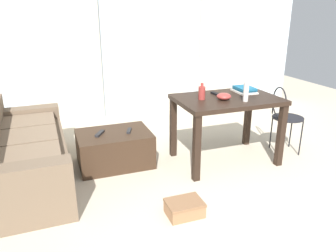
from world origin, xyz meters
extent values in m
plane|color=beige|center=(0.00, 1.44, 0.00)|extent=(8.85, 8.85, 0.00)
cube|color=silver|center=(0.00, 3.69, 1.27)|extent=(5.49, 0.10, 2.53)
cube|color=beige|center=(-1.40, 3.60, 1.11)|extent=(1.10, 0.03, 2.23)
cube|color=beige|center=(0.00, 3.60, 1.11)|extent=(1.10, 0.03, 2.23)
cube|color=beige|center=(1.40, 3.60, 1.11)|extent=(1.10, 0.03, 2.23)
cube|color=brown|center=(-2.00, 1.78, 0.20)|extent=(0.86, 1.93, 0.41)
cube|color=brown|center=(-2.01, 2.64, 0.48)|extent=(0.84, 0.21, 0.15)
cube|color=brown|center=(-1.99, 0.92, 0.48)|extent=(0.84, 0.21, 0.15)
cube|color=#7D664F|center=(-1.96, 2.29, 0.46)|extent=(0.60, 0.49, 0.10)
cube|color=#7D664F|center=(-1.95, 1.78, 0.46)|extent=(0.60, 0.49, 0.10)
cube|color=#7D664F|center=(-1.94, 1.28, 0.46)|extent=(0.60, 0.49, 0.10)
cube|color=#382619|center=(-1.05, 1.83, 0.20)|extent=(0.83, 0.60, 0.39)
cube|color=black|center=(0.21, 1.49, 0.75)|extent=(1.15, 0.77, 0.05)
cube|color=black|center=(-0.32, 1.15, 0.36)|extent=(0.07, 0.07, 0.73)
cube|color=black|center=(0.73, 1.15, 0.36)|extent=(0.07, 0.07, 0.73)
cube|color=black|center=(-0.32, 1.82, 0.36)|extent=(0.07, 0.07, 0.73)
cube|color=black|center=(0.73, 1.82, 0.36)|extent=(0.07, 0.07, 0.73)
cylinder|color=black|center=(1.06, 1.44, 0.45)|extent=(0.38, 0.38, 0.02)
cylinder|color=black|center=(1.16, 1.28, 0.22)|extent=(0.02, 0.02, 0.44)
cylinder|color=black|center=(1.22, 1.54, 0.22)|extent=(0.02, 0.02, 0.44)
cylinder|color=black|center=(0.90, 1.34, 0.22)|extent=(0.02, 0.02, 0.44)
cylinder|color=black|center=(0.96, 1.60, 0.22)|extent=(0.02, 0.02, 0.44)
torus|color=black|center=(0.93, 1.47, 0.65)|extent=(0.11, 0.37, 0.38)
cylinder|color=black|center=(0.89, 1.32, 0.56)|extent=(0.02, 0.02, 0.19)
cylinder|color=black|center=(0.97, 1.63, 0.56)|extent=(0.02, 0.02, 0.19)
cylinder|color=beige|center=(0.31, 1.28, 0.88)|extent=(0.06, 0.06, 0.21)
cylinder|color=beige|center=(0.31, 1.28, 1.01)|extent=(0.03, 0.03, 0.04)
cylinder|color=#99332D|center=(-0.10, 1.52, 0.85)|extent=(0.08, 0.08, 0.14)
cylinder|color=#99332D|center=(-0.10, 1.52, 0.94)|extent=(0.03, 0.03, 0.04)
ellipsoid|color=#9E3833|center=(0.12, 1.42, 0.81)|extent=(0.16, 0.16, 0.07)
cube|color=silver|center=(0.52, 1.64, 0.79)|extent=(0.23, 0.30, 0.02)
cube|color=#1E668C|center=(0.53, 1.65, 0.81)|extent=(0.18, 0.26, 0.02)
cube|color=#1E668C|center=(0.52, 1.63, 0.83)|extent=(0.20, 0.27, 0.02)
cube|color=black|center=(0.14, 1.65, 0.79)|extent=(0.06, 0.16, 0.02)
cube|color=#232326|center=(-1.20, 1.83, 0.40)|extent=(0.13, 0.18, 0.03)
cube|color=#232326|center=(-0.87, 1.80, 0.40)|extent=(0.09, 0.16, 0.02)
cube|color=#996B47|center=(-0.68, 0.61, 0.06)|extent=(0.31, 0.23, 0.11)
cube|color=brown|center=(-0.68, 0.61, 0.12)|extent=(0.32, 0.24, 0.02)
camera|label=1|loc=(-1.68, -1.69, 1.73)|focal=35.30mm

